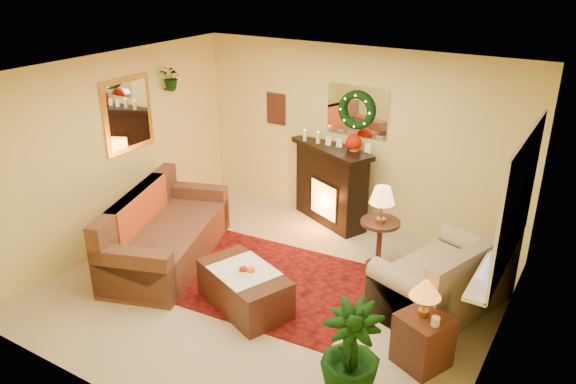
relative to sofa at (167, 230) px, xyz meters
The scene contains 31 objects.
floor 1.62m from the sofa, ahead, with size 5.00×5.00×0.00m, color beige.
ceiling 2.67m from the sofa, ahead, with size 5.00×5.00×0.00m, color white.
wall_back 2.95m from the sofa, 56.43° to the left, with size 5.00×5.00×0.00m, color #EFD88C.
wall_front 2.80m from the sofa, 54.09° to the right, with size 5.00×5.00×0.00m, color #EFD88C.
wall_left 1.29m from the sofa, behind, with size 4.50×4.50×0.00m, color #EFD88C.
wall_right 4.15m from the sofa, ahead, with size 4.50×4.50×0.00m, color #EFD88C.
area_rug 1.43m from the sofa, ahead, with size 2.49×1.86×0.01m, color maroon.
sofa is the anchor object (origin of this frame).
red_throw 0.20m from the sofa, 113.36° to the left, with size 0.84×1.37×0.02m, color red.
fireplace 2.49m from the sofa, 59.16° to the left, with size 1.23×0.39×1.12m, color #301B17.
poinsettia 2.81m from the sofa, 52.90° to the left, with size 0.23×0.23×0.23m, color #A31100.
mantel_candle_a 2.44m from the sofa, 69.01° to the left, with size 0.06×0.06×0.18m, color white.
mantel_candle_b 2.53m from the sofa, 64.02° to the left, with size 0.06×0.06×0.19m, color white.
mantel_mirror 3.08m from the sofa, 56.20° to the left, with size 0.92×0.02×0.72m, color white.
wreath 3.05m from the sofa, 55.74° to the left, with size 0.55×0.55×0.11m, color #194719.
wall_art 2.59m from the sofa, 84.89° to the left, with size 0.32×0.03×0.48m, color #381E11.
gold_mirror 1.66m from the sofa, 156.64° to the left, with size 0.03×0.84×1.00m, color gold.
hanging_plant 2.07m from the sofa, 124.25° to the left, with size 0.33×0.28×0.36m, color #194719.
loveseat 3.48m from the sofa, 13.64° to the left, with size 0.92×1.59×0.92m, color gray.
window_frame 4.25m from the sofa, ahead, with size 0.03×1.86×1.36m, color white.
window_glass 4.23m from the sofa, ahead, with size 0.02×1.70×1.22m, color black.
window_sill 4.02m from the sofa, ahead, with size 0.22×1.86×0.04m, color white.
mini_tree 4.00m from the sofa, ahead, with size 0.18×0.18×0.28m, color silver.
sill_plant 4.20m from the sofa, 19.17° to the left, with size 0.30×0.24×0.54m, color #153512.
side_table_round 2.73m from the sofa, 27.53° to the left, with size 0.50×0.50×0.65m, color #432211.
lamp_cream 2.76m from the sofa, 26.87° to the left, with size 0.32×0.32×0.48m, color #F3BD82.
end_table_square 3.53m from the sofa, ahead, with size 0.45×0.45×0.55m, color #391910.
lamp_tiffany 3.51m from the sofa, ahead, with size 0.30×0.30×0.44m, color orange.
coffee_table 1.53m from the sofa, 13.91° to the right, with size 1.11×0.61×0.47m, color black.
fruit_bowl 1.56m from the sofa, 14.02° to the right, with size 0.27×0.27×0.06m, color white.
floor_palm 3.27m from the sofa, 18.31° to the right, with size 1.63×1.63×2.90m, color #2B6027.
Camera 1 is at (3.14, -4.84, 3.74)m, focal length 35.00 mm.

